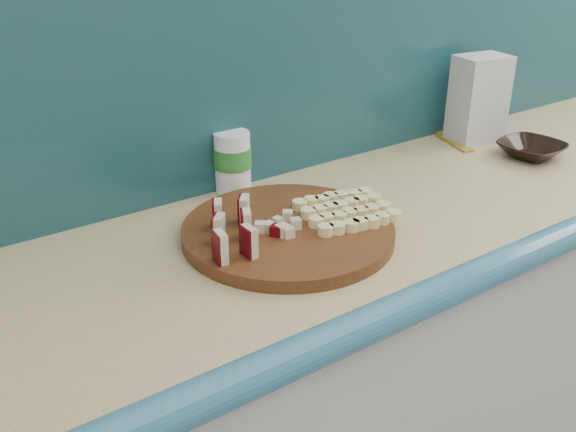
{
  "coord_description": "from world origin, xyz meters",
  "views": [
    {
      "loc": [
        -0.9,
        0.61,
        1.48
      ],
      "look_at": [
        -0.27,
        1.5,
        0.96
      ],
      "focal_mm": 40.0,
      "sensor_mm": 36.0,
      "label": 1
    }
  ],
  "objects": [
    {
      "name": "flour_bag",
      "position": [
        0.46,
        1.68,
        1.02
      ],
      "size": [
        0.15,
        0.12,
        0.23
      ],
      "primitive_type": "cube",
      "rotation": [
        0.0,
        0.0,
        -0.16
      ],
      "color": "silver",
      "rests_on": "kitchen_counter"
    },
    {
      "name": "apple_wedges",
      "position": [
        -0.39,
        1.51,
        0.96
      ],
      "size": [
        0.13,
        0.16,
        0.06
      ],
      "color": "beige",
      "rests_on": "cutting_board"
    },
    {
      "name": "cutting_board",
      "position": [
        -0.27,
        1.5,
        0.92
      ],
      "size": [
        0.48,
        0.48,
        0.03
      ],
      "primitive_type": "cylinder",
      "rotation": [
        0.0,
        0.0,
        -0.21
      ],
      "color": "#40250D",
      "rests_on": "kitchen_counter"
    },
    {
      "name": "apple_chunks",
      "position": [
        -0.3,
        1.51,
        0.95
      ],
      "size": [
        0.06,
        0.06,
        0.02
      ],
      "color": "beige",
      "rests_on": "cutting_board"
    },
    {
      "name": "canister",
      "position": [
        -0.24,
        1.76,
        0.98
      ],
      "size": [
        0.08,
        0.08,
        0.14
      ],
      "rotation": [
        0.0,
        0.0,
        -0.27
      ],
      "color": "white",
      "rests_on": "kitchen_counter"
    },
    {
      "name": "kitchen_counter",
      "position": [
        0.1,
        1.5,
        0.46
      ],
      "size": [
        2.2,
        0.63,
        0.91
      ],
      "color": "beige",
      "rests_on": "ground"
    },
    {
      "name": "banana_peel",
      "position": [
        0.45,
        1.69,
        0.91
      ],
      "size": [
        0.2,
        0.17,
        0.01
      ],
      "rotation": [
        0.0,
        0.0,
        0.16
      ],
      "color": "gold",
      "rests_on": "kitchen_counter"
    },
    {
      "name": "backsplash",
      "position": [
        0.1,
        1.79,
        1.16
      ],
      "size": [
        2.2,
        0.02,
        0.5
      ],
      "primitive_type": "cube",
      "color": "teal",
      "rests_on": "kitchen_counter"
    },
    {
      "name": "banana_slices",
      "position": [
        -0.15,
        1.48,
        0.94
      ],
      "size": [
        0.2,
        0.18,
        0.02
      ],
      "color": "#F3EB94",
      "rests_on": "cutting_board"
    },
    {
      "name": "brown_bowl",
      "position": [
        0.48,
        1.51,
        0.93
      ],
      "size": [
        0.17,
        0.17,
        0.04
      ],
      "primitive_type": "imported",
      "rotation": [
        0.0,
        0.0,
        0.08
      ],
      "color": "black",
      "rests_on": "kitchen_counter"
    }
  ]
}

